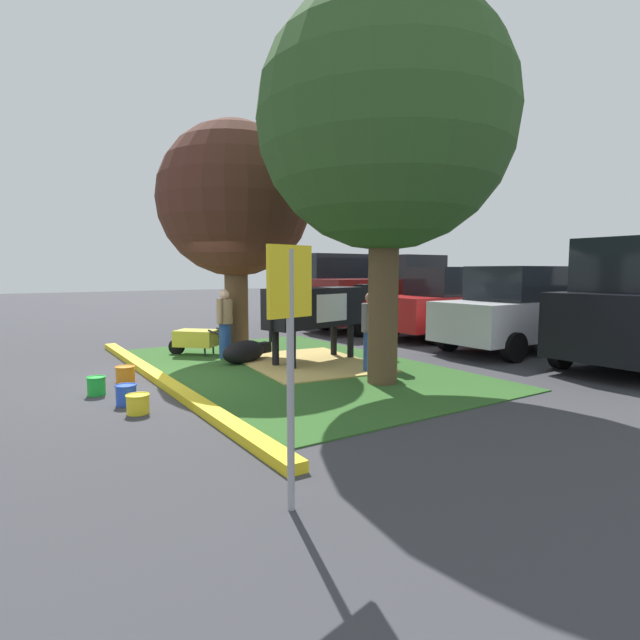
{
  "coord_description": "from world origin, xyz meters",
  "views": [
    {
      "loc": [
        8.64,
        -2.79,
        1.92
      ],
      "look_at": [
        0.09,
        2.8,
        0.9
      ],
      "focal_mm": 27.85,
      "sensor_mm": 36.0,
      "label": 1
    }
  ],
  "objects_px": {
    "calf_lying": "(245,352)",
    "bucket_green": "(96,385)",
    "person_visitor_far": "(370,330)",
    "hatchback_white": "(519,310)",
    "shade_tree_left": "(235,201)",
    "wheelbarrow": "(196,339)",
    "bucket_blue": "(126,394)",
    "person_handler": "(378,321)",
    "bucket_orange": "(125,374)",
    "pickup_truck_maroon": "(388,295)",
    "shade_tree_right": "(385,122)",
    "suv_dark_grey": "(340,288)",
    "bucket_yellow": "(138,403)",
    "parking_sign": "(290,326)",
    "person_visitor_near": "(225,322)",
    "sedan_red": "(450,303)",
    "cow_holstein": "(318,308)"
  },
  "relations": [
    {
      "from": "calf_lying",
      "to": "bucket_green",
      "type": "xyz_separation_m",
      "value": [
        1.19,
        -3.05,
        -0.09
      ]
    },
    {
      "from": "person_visitor_far",
      "to": "hatchback_white",
      "type": "relative_size",
      "value": 0.35
    },
    {
      "from": "shade_tree_left",
      "to": "calf_lying",
      "type": "relative_size",
      "value": 3.93
    },
    {
      "from": "wheelbarrow",
      "to": "bucket_blue",
      "type": "bearing_deg",
      "value": -32.62
    },
    {
      "from": "calf_lying",
      "to": "person_handler",
      "type": "xyz_separation_m",
      "value": [
        1.7,
        2.15,
        0.67
      ]
    },
    {
      "from": "wheelbarrow",
      "to": "bucket_orange",
      "type": "bearing_deg",
      "value": -44.1
    },
    {
      "from": "shade_tree_left",
      "to": "pickup_truck_maroon",
      "type": "distance_m",
      "value": 6.79
    },
    {
      "from": "bucket_blue",
      "to": "hatchback_white",
      "type": "height_order",
      "value": "hatchback_white"
    },
    {
      "from": "shade_tree_right",
      "to": "suv_dark_grey",
      "type": "relative_size",
      "value": 1.4
    },
    {
      "from": "bucket_yellow",
      "to": "suv_dark_grey",
      "type": "relative_size",
      "value": 0.07
    },
    {
      "from": "wheelbarrow",
      "to": "suv_dark_grey",
      "type": "height_order",
      "value": "suv_dark_grey"
    },
    {
      "from": "bucket_green",
      "to": "pickup_truck_maroon",
      "type": "height_order",
      "value": "pickup_truck_maroon"
    },
    {
      "from": "parking_sign",
      "to": "hatchback_white",
      "type": "bearing_deg",
      "value": 114.74
    },
    {
      "from": "person_visitor_far",
      "to": "wheelbarrow",
      "type": "height_order",
      "value": "person_visitor_far"
    },
    {
      "from": "person_visitor_near",
      "to": "sedan_red",
      "type": "relative_size",
      "value": 0.34
    },
    {
      "from": "shade_tree_left",
      "to": "pickup_truck_maroon",
      "type": "xyz_separation_m",
      "value": [
        -1.79,
        6.11,
        -2.35
      ]
    },
    {
      "from": "calf_lying",
      "to": "parking_sign",
      "type": "bearing_deg",
      "value": -21.35
    },
    {
      "from": "bucket_blue",
      "to": "suv_dark_grey",
      "type": "xyz_separation_m",
      "value": [
        -7.83,
        9.34,
        1.11
      ]
    },
    {
      "from": "bucket_green",
      "to": "suv_dark_grey",
      "type": "xyz_separation_m",
      "value": [
        -6.98,
        9.6,
        1.12
      ]
    },
    {
      "from": "person_visitor_near",
      "to": "bucket_green",
      "type": "relative_size",
      "value": 5.22
    },
    {
      "from": "shade_tree_right",
      "to": "bucket_yellow",
      "type": "relative_size",
      "value": 20.21
    },
    {
      "from": "pickup_truck_maroon",
      "to": "calf_lying",
      "type": "bearing_deg",
      "value": -65.5
    },
    {
      "from": "person_handler",
      "to": "cow_holstein",
      "type": "bearing_deg",
      "value": -139.01
    },
    {
      "from": "shade_tree_left",
      "to": "person_visitor_near",
      "type": "xyz_separation_m",
      "value": [
        0.42,
        -0.47,
        -2.66
      ]
    },
    {
      "from": "parking_sign",
      "to": "suv_dark_grey",
      "type": "relative_size",
      "value": 0.46
    },
    {
      "from": "shade_tree_right",
      "to": "sedan_red",
      "type": "height_order",
      "value": "shade_tree_right"
    },
    {
      "from": "wheelbarrow",
      "to": "bucket_green",
      "type": "height_order",
      "value": "wheelbarrow"
    },
    {
      "from": "bucket_green",
      "to": "pickup_truck_maroon",
      "type": "distance_m",
      "value": 10.38
    },
    {
      "from": "sedan_red",
      "to": "wheelbarrow",
      "type": "bearing_deg",
      "value": -98.19
    },
    {
      "from": "person_visitor_far",
      "to": "hatchback_white",
      "type": "distance_m",
      "value": 4.62
    },
    {
      "from": "wheelbarrow",
      "to": "person_handler",
      "type": "bearing_deg",
      "value": 40.37
    },
    {
      "from": "bucket_yellow",
      "to": "pickup_truck_maroon",
      "type": "relative_size",
      "value": 0.06
    },
    {
      "from": "person_visitor_far",
      "to": "parking_sign",
      "type": "bearing_deg",
      "value": -45.51
    },
    {
      "from": "bucket_green",
      "to": "shade_tree_left",
      "type": "bearing_deg",
      "value": 124.59
    },
    {
      "from": "person_visitor_near",
      "to": "bucket_orange",
      "type": "relative_size",
      "value": 4.53
    },
    {
      "from": "person_handler",
      "to": "wheelbarrow",
      "type": "height_order",
      "value": "person_handler"
    },
    {
      "from": "shade_tree_right",
      "to": "bucket_yellow",
      "type": "bearing_deg",
      "value": -96.3
    },
    {
      "from": "person_visitor_near",
      "to": "bucket_green",
      "type": "height_order",
      "value": "person_visitor_near"
    },
    {
      "from": "person_visitor_near",
      "to": "bucket_yellow",
      "type": "distance_m",
      "value": 4.26
    },
    {
      "from": "person_visitor_far",
      "to": "bucket_green",
      "type": "height_order",
      "value": "person_visitor_far"
    },
    {
      "from": "shade_tree_left",
      "to": "bucket_orange",
      "type": "distance_m",
      "value": 4.66
    },
    {
      "from": "person_visitor_far",
      "to": "calf_lying",
      "type": "bearing_deg",
      "value": -144.46
    },
    {
      "from": "shade_tree_right",
      "to": "person_handler",
      "type": "bearing_deg",
      "value": 142.84
    },
    {
      "from": "person_handler",
      "to": "sedan_red",
      "type": "relative_size",
      "value": 0.38
    },
    {
      "from": "shade_tree_right",
      "to": "pickup_truck_maroon",
      "type": "relative_size",
      "value": 1.19
    },
    {
      "from": "suv_dark_grey",
      "to": "calf_lying",
      "type": "bearing_deg",
      "value": -48.52
    },
    {
      "from": "bucket_green",
      "to": "sedan_red",
      "type": "bearing_deg",
      "value": 99.6
    },
    {
      "from": "person_visitor_far",
      "to": "suv_dark_grey",
      "type": "xyz_separation_m",
      "value": [
        -7.98,
        4.99,
        0.46
      ]
    },
    {
      "from": "cow_holstein",
      "to": "bucket_orange",
      "type": "height_order",
      "value": "cow_holstein"
    },
    {
      "from": "hatchback_white",
      "to": "suv_dark_grey",
      "type": "bearing_deg",
      "value": 177.32
    }
  ]
}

